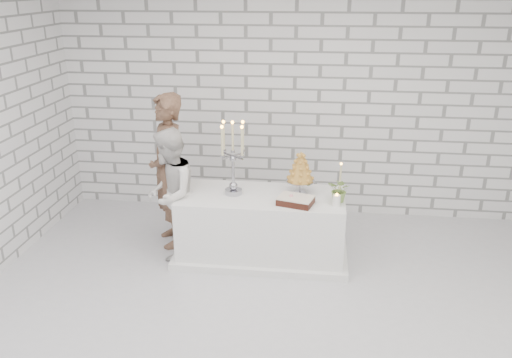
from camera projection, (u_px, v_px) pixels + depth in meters
name	position (u px, v px, depth m)	size (l,w,h in m)	color
ground	(276.00, 318.00, 4.86)	(6.00, 5.00, 0.01)	silver
wall_back	(294.00, 101.00, 6.65)	(6.00, 0.01, 3.00)	white
cake_table	(261.00, 226.00, 5.83)	(1.80, 0.80, 0.75)	white
groom	(168.00, 171.00, 5.97)	(0.66, 0.43, 1.80)	#452E23
bride	(170.00, 194.00, 5.75)	(0.72, 0.56, 1.48)	silver
candelabra	(233.00, 158.00, 5.58)	(0.33, 0.33, 0.82)	#9C9CA6
croquembouche	(300.00, 172.00, 5.66)	(0.31, 0.31, 0.49)	#A3712C
chocolate_cake	(296.00, 201.00, 5.45)	(0.35, 0.25, 0.08)	black
pillar_candle	(337.00, 201.00, 5.40)	(0.08, 0.08, 0.12)	white
extra_taper	(340.00, 178.00, 5.72)	(0.06, 0.06, 0.32)	beige
flowers	(340.00, 190.00, 5.48)	(0.24, 0.21, 0.27)	#527B34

